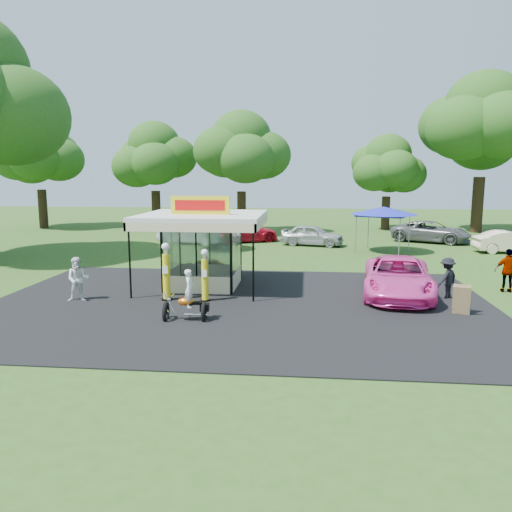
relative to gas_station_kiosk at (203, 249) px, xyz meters
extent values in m
plane|color=#2B4B17|center=(2.00, -4.99, -1.78)|extent=(120.00, 120.00, 0.00)
cube|color=black|center=(2.00, -2.99, -1.76)|extent=(20.00, 14.00, 0.04)
cube|color=white|center=(0.00, 0.01, -1.75)|extent=(3.00, 3.00, 0.06)
cube|color=white|center=(0.00, 0.01, 1.51)|extent=(5.40, 5.40, 0.18)
cube|color=yellow|center=(0.00, -0.49, 2.00)|extent=(2.60, 0.25, 0.80)
cube|color=red|center=(0.00, -0.62, 2.00)|extent=(2.21, 0.02, 0.45)
cylinder|color=black|center=(-2.55, -2.54, -0.18)|extent=(0.08, 0.08, 3.20)
cylinder|color=black|center=(2.55, -2.54, -0.18)|extent=(0.08, 0.08, 3.20)
cylinder|color=black|center=(-0.99, -2.67, -1.73)|extent=(0.45, 0.45, 0.10)
cylinder|color=yellow|center=(-0.99, -2.67, -0.76)|extent=(0.31, 0.31, 1.83)
cylinder|color=silver|center=(-0.99, -2.67, 0.25)|extent=(0.20, 0.20, 0.20)
sphere|color=white|center=(-0.99, -2.67, 0.46)|extent=(0.33, 0.33, 0.33)
cube|color=white|center=(-0.99, -2.86, -0.46)|extent=(0.22, 0.02, 0.31)
cylinder|color=black|center=(0.60, -2.65, -1.74)|extent=(0.40, 0.40, 0.09)
cylinder|color=yellow|center=(0.60, -2.65, -0.87)|extent=(0.28, 0.28, 1.65)
cylinder|color=silver|center=(0.60, -2.65, 0.05)|extent=(0.18, 0.18, 0.18)
sphere|color=white|center=(0.60, -2.65, 0.23)|extent=(0.29, 0.29, 0.29)
cube|color=white|center=(0.60, -2.82, -0.59)|extent=(0.20, 0.02, 0.28)
torus|color=black|center=(-0.25, -5.42, -1.48)|extent=(0.20, 0.77, 0.76)
torus|color=black|center=(1.10, -5.31, -1.48)|extent=(0.20, 0.77, 0.76)
cube|color=silver|center=(0.47, -5.36, -1.33)|extent=(0.51, 0.29, 0.27)
ellipsoid|color=#C6580E|center=(0.47, -5.36, -1.08)|extent=(0.58, 0.32, 0.27)
cube|color=black|center=(0.78, -5.33, -1.13)|extent=(0.51, 0.27, 0.09)
cube|color=black|center=(1.12, -5.31, -1.29)|extent=(0.34, 0.33, 0.25)
cylinder|color=silver|center=(-0.12, -5.41, -1.15)|extent=(0.40, 0.09, 0.80)
cylinder|color=silver|center=(0.02, -5.39, -0.84)|extent=(0.09, 0.54, 0.05)
sphere|color=silver|center=(-0.13, -5.41, -1.02)|extent=(0.14, 0.14, 0.14)
imported|color=white|center=(0.60, -5.35, -0.61)|extent=(0.36, 0.52, 1.35)
torus|color=black|center=(-0.68, -0.62, -1.44)|extent=(0.74, 0.62, 0.70)
torus|color=black|center=(-0.80, -0.49, -1.44)|extent=(0.75, 0.68, 0.70)
cube|color=#593819|center=(10.35, -3.76, -1.23)|extent=(0.67, 0.45, 1.10)
cube|color=#593819|center=(10.35, -3.49, -1.23)|extent=(0.67, 0.45, 1.10)
imported|color=yellow|center=(0.00, 2.21, -1.30)|extent=(2.82, 1.13, 0.96)
imported|color=#FC44B2|center=(8.52, -0.96, -0.95)|extent=(3.49, 6.26, 1.66)
imported|color=white|center=(-4.55, -3.08, -0.87)|extent=(1.06, 0.93, 1.82)
imported|color=black|center=(10.49, -1.12, -0.92)|extent=(1.25, 1.23, 1.73)
imported|color=gray|center=(13.46, 0.33, -0.82)|extent=(1.18, 0.60, 1.92)
imported|color=white|center=(-3.89, 14.10, -0.98)|extent=(5.00, 2.17, 1.60)
imported|color=red|center=(-0.19, 15.53, -0.98)|extent=(5.95, 4.42, 1.60)
imported|color=#A0A1A5|center=(5.07, 14.14, -1.01)|extent=(4.82, 2.85, 1.54)
imported|color=#5C5C5F|center=(14.12, 16.89, -0.98)|extent=(6.38, 4.95, 1.61)
imported|color=#F8DDBE|center=(17.95, 11.96, -1.05)|extent=(4.49, 1.74, 1.46)
cylinder|color=gray|center=(-3.26, 12.55, -0.71)|extent=(0.05, 0.05, 2.15)
cylinder|color=gray|center=(-0.77, 12.55, -0.71)|extent=(0.05, 0.05, 2.15)
cylinder|color=gray|center=(-3.26, 10.06, -0.71)|extent=(0.05, 0.05, 2.15)
cylinder|color=gray|center=(-0.77, 10.06, -0.71)|extent=(0.05, 0.05, 2.15)
cube|color=#1C25B8|center=(-2.01, 11.30, 0.42)|extent=(2.69, 2.69, 0.11)
cone|color=#1C25B8|center=(-2.01, 11.30, 0.70)|extent=(3.88, 3.88, 0.45)
cylinder|color=gray|center=(8.30, 12.87, -0.58)|extent=(0.06, 0.06, 2.40)
cylinder|color=gray|center=(11.11, 12.87, -0.58)|extent=(0.06, 0.06, 2.40)
cylinder|color=gray|center=(8.30, 10.07, -0.58)|extent=(0.06, 0.06, 2.40)
cylinder|color=gray|center=(11.11, 10.07, -0.58)|extent=(0.06, 0.06, 2.40)
cube|color=#1C25B8|center=(9.70, 11.47, 0.68)|extent=(3.00, 3.00, 0.12)
cone|color=#1C25B8|center=(9.70, 11.47, 0.99)|extent=(4.33, 4.33, 0.50)
cylinder|color=black|center=(-20.69, 23.80, 0.06)|extent=(0.83, 0.83, 3.69)
ellipsoid|color=#1B4F16|center=(-20.69, 23.80, 4.81)|extent=(8.72, 8.72, 7.47)
cylinder|color=black|center=(-9.79, 24.83, 0.00)|extent=(0.84, 0.84, 3.57)
ellipsoid|color=#1B4F16|center=(-9.79, 24.83, 4.54)|extent=(8.28, 8.28, 7.10)
cylinder|color=black|center=(-1.05, 21.49, 0.04)|extent=(0.78, 0.78, 3.65)
ellipsoid|color=#1B4F16|center=(-1.05, 21.49, 4.79)|extent=(8.76, 8.76, 7.51)
cylinder|color=black|center=(12.00, 25.60, -0.24)|extent=(0.77, 0.77, 3.09)
ellipsoid|color=#1B4F16|center=(12.00, 25.60, 3.72)|extent=(7.22, 7.22, 6.19)
cylinder|color=black|center=(19.74, 24.12, 0.67)|extent=(0.98, 0.98, 4.91)
ellipsoid|color=#1B4F16|center=(19.74, 24.12, 6.94)|extent=(11.45, 11.45, 9.82)
camera|label=1|loc=(4.64, -22.05, 3.32)|focal=35.00mm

